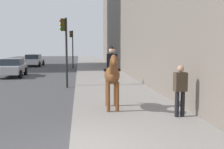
{
  "coord_description": "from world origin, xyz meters",
  "views": [
    {
      "loc": [
        -5.7,
        -0.27,
        2.45
      ],
      "look_at": [
        4.0,
        -1.45,
        1.4
      ],
      "focal_mm": 42.91,
      "sensor_mm": 36.0,
      "label": 1
    }
  ],
  "objects_px": {
    "car_mid_lane": "(12,67)",
    "traffic_light_near_curb": "(65,41)",
    "mounted_horse_near": "(112,74)",
    "car_near_lane": "(34,60)",
    "traffic_light_far_curb": "(72,43)",
    "pedestrian_greeting": "(180,87)"
  },
  "relations": [
    {
      "from": "traffic_light_near_curb",
      "to": "traffic_light_far_curb",
      "type": "xyz_separation_m",
      "value": [
        14.16,
        -0.02,
        0.05
      ]
    },
    {
      "from": "car_near_lane",
      "to": "car_mid_lane",
      "type": "xyz_separation_m",
      "value": [
        -11.26,
        -0.16,
        0.0
      ]
    },
    {
      "from": "traffic_light_near_curb",
      "to": "mounted_horse_near",
      "type": "bearing_deg",
      "value": -161.94
    },
    {
      "from": "car_near_lane",
      "to": "traffic_light_far_curb",
      "type": "relative_size",
      "value": 1.09
    },
    {
      "from": "pedestrian_greeting",
      "to": "traffic_light_near_curb",
      "type": "bearing_deg",
      "value": 24.95
    },
    {
      "from": "traffic_light_near_curb",
      "to": "pedestrian_greeting",
      "type": "bearing_deg",
      "value": -151.29
    },
    {
      "from": "traffic_light_near_curb",
      "to": "traffic_light_far_curb",
      "type": "distance_m",
      "value": 14.16
    },
    {
      "from": "car_near_lane",
      "to": "car_mid_lane",
      "type": "height_order",
      "value": "same"
    },
    {
      "from": "mounted_horse_near",
      "to": "traffic_light_far_curb",
      "type": "xyz_separation_m",
      "value": [
        20.3,
        1.98,
        1.33
      ]
    },
    {
      "from": "mounted_horse_near",
      "to": "traffic_light_near_curb",
      "type": "relative_size",
      "value": 0.58
    },
    {
      "from": "car_near_lane",
      "to": "mounted_horse_near",
      "type": "bearing_deg",
      "value": -162.7
    },
    {
      "from": "car_near_lane",
      "to": "car_mid_lane",
      "type": "distance_m",
      "value": 11.26
    },
    {
      "from": "car_mid_lane",
      "to": "traffic_light_near_curb",
      "type": "bearing_deg",
      "value": 33.73
    },
    {
      "from": "mounted_horse_near",
      "to": "traffic_light_far_curb",
      "type": "height_order",
      "value": "traffic_light_far_curb"
    },
    {
      "from": "pedestrian_greeting",
      "to": "car_mid_lane",
      "type": "xyz_separation_m",
      "value": [
        13.71,
        8.59,
        -0.35
      ]
    },
    {
      "from": "car_near_lane",
      "to": "traffic_light_near_curb",
      "type": "xyz_separation_m",
      "value": [
        -17.52,
        -4.66,
        1.96
      ]
    },
    {
      "from": "pedestrian_greeting",
      "to": "mounted_horse_near",
      "type": "bearing_deg",
      "value": 53.95
    },
    {
      "from": "car_near_lane",
      "to": "traffic_light_far_curb",
      "type": "bearing_deg",
      "value": -124.11
    },
    {
      "from": "pedestrian_greeting",
      "to": "traffic_light_far_curb",
      "type": "distance_m",
      "value": 22.06
    },
    {
      "from": "car_near_lane",
      "to": "traffic_light_near_curb",
      "type": "distance_m",
      "value": 18.23
    },
    {
      "from": "mounted_horse_near",
      "to": "car_mid_lane",
      "type": "height_order",
      "value": "mounted_horse_near"
    },
    {
      "from": "mounted_horse_near",
      "to": "car_near_lane",
      "type": "distance_m",
      "value": 24.59
    }
  ]
}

